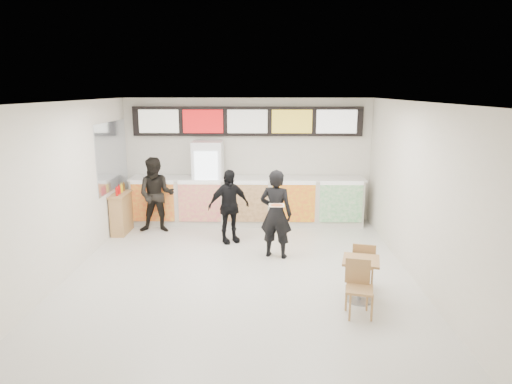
{
  "coord_description": "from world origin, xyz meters",
  "views": [
    {
      "loc": [
        0.44,
        -7.58,
        3.2
      ],
      "look_at": [
        0.25,
        1.2,
        1.21
      ],
      "focal_mm": 32.0,
      "sensor_mm": 36.0,
      "label": 1
    }
  ],
  "objects_px": {
    "condiment_ledge": "(121,213)",
    "drinks_fridge": "(208,183)",
    "customer_left": "(156,195)",
    "customer_mid": "(229,206)",
    "customer_main": "(276,214)",
    "service_counter": "(247,201)",
    "cafe_table": "(360,272)"
  },
  "relations": [
    {
      "from": "customer_mid",
      "to": "cafe_table",
      "type": "height_order",
      "value": "customer_mid"
    },
    {
      "from": "customer_left",
      "to": "customer_mid",
      "type": "relative_size",
      "value": 1.09
    },
    {
      "from": "customer_mid",
      "to": "cafe_table",
      "type": "bearing_deg",
      "value": -78.46
    },
    {
      "from": "condiment_ledge",
      "to": "drinks_fridge",
      "type": "bearing_deg",
      "value": 23.16
    },
    {
      "from": "condiment_ledge",
      "to": "cafe_table",
      "type": "bearing_deg",
      "value": -35.29
    },
    {
      "from": "service_counter",
      "to": "condiment_ledge",
      "type": "height_order",
      "value": "service_counter"
    },
    {
      "from": "cafe_table",
      "to": "condiment_ledge",
      "type": "xyz_separation_m",
      "value": [
        -4.72,
        3.34,
        -0.0
      ]
    },
    {
      "from": "cafe_table",
      "to": "condiment_ledge",
      "type": "relative_size",
      "value": 1.31
    },
    {
      "from": "customer_left",
      "to": "condiment_ledge",
      "type": "distance_m",
      "value": 0.89
    },
    {
      "from": "customer_main",
      "to": "customer_mid",
      "type": "distance_m",
      "value": 1.3
    },
    {
      "from": "customer_main",
      "to": "service_counter",
      "type": "bearing_deg",
      "value": -57.58
    },
    {
      "from": "customer_left",
      "to": "condiment_ledge",
      "type": "xyz_separation_m",
      "value": [
        -0.79,
        -0.11,
        -0.39
      ]
    },
    {
      "from": "cafe_table",
      "to": "condiment_ledge",
      "type": "bearing_deg",
      "value": 157.48
    },
    {
      "from": "customer_left",
      "to": "condiment_ledge",
      "type": "bearing_deg",
      "value": -174.5
    },
    {
      "from": "drinks_fridge",
      "to": "customer_main",
      "type": "bearing_deg",
      "value": -55.04
    },
    {
      "from": "condiment_ledge",
      "to": "customer_main",
      "type": "bearing_deg",
      "value": -22.72
    },
    {
      "from": "drinks_fridge",
      "to": "customer_left",
      "type": "xyz_separation_m",
      "value": [
        -1.1,
        -0.7,
        -0.14
      ]
    },
    {
      "from": "service_counter",
      "to": "cafe_table",
      "type": "xyz_separation_m",
      "value": [
        1.9,
        -4.13,
        -0.1
      ]
    },
    {
      "from": "service_counter",
      "to": "cafe_table",
      "type": "bearing_deg",
      "value": -65.32
    },
    {
      "from": "customer_left",
      "to": "condiment_ledge",
      "type": "height_order",
      "value": "customer_left"
    },
    {
      "from": "customer_main",
      "to": "customer_mid",
      "type": "bearing_deg",
      "value": -24.78
    },
    {
      "from": "customer_left",
      "to": "condiment_ledge",
      "type": "relative_size",
      "value": 1.57
    },
    {
      "from": "service_counter",
      "to": "cafe_table",
      "type": "relative_size",
      "value": 3.9
    },
    {
      "from": "customer_main",
      "to": "customer_left",
      "type": "relative_size",
      "value": 1.01
    },
    {
      "from": "customer_left",
      "to": "service_counter",
      "type": "bearing_deg",
      "value": 16.06
    },
    {
      "from": "customer_left",
      "to": "cafe_table",
      "type": "xyz_separation_m",
      "value": [
        3.93,
        -3.45,
        -0.39
      ]
    },
    {
      "from": "customer_main",
      "to": "condiment_ledge",
      "type": "distance_m",
      "value": 3.77
    },
    {
      "from": "drinks_fridge",
      "to": "customer_mid",
      "type": "height_order",
      "value": "drinks_fridge"
    },
    {
      "from": "customer_left",
      "to": "customer_mid",
      "type": "distance_m",
      "value": 1.84
    },
    {
      "from": "customer_mid",
      "to": "condiment_ledge",
      "type": "bearing_deg",
      "value": 138.95
    },
    {
      "from": "service_counter",
      "to": "condiment_ledge",
      "type": "distance_m",
      "value": 2.93
    },
    {
      "from": "customer_main",
      "to": "customer_left",
      "type": "xyz_separation_m",
      "value": [
        -2.68,
        1.56,
        -0.0
      ]
    }
  ]
}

